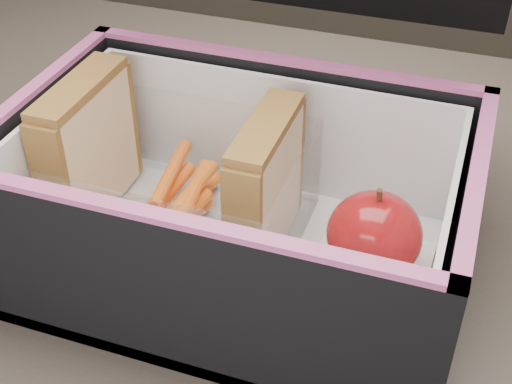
{
  "coord_description": "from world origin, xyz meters",
  "views": [
    {
      "loc": [
        0.14,
        -0.38,
        1.12
      ],
      "look_at": [
        0.01,
        -0.01,
        0.81
      ],
      "focal_mm": 50.0,
      "sensor_mm": 36.0,
      "label": 1
    }
  ],
  "objects": [
    {
      "name": "kitchen_table",
      "position": [
        0.0,
        0.0,
        0.66
      ],
      "size": [
        1.2,
        0.8,
        0.75
      ],
      "color": "brown",
      "rests_on": "ground"
    },
    {
      "name": "lunch_bag",
      "position": [
        0.0,
        -0.01,
        0.82
      ],
      "size": [
        0.31,
        0.32,
        0.29
      ],
      "color": "black",
      "rests_on": "kitchen_table"
    },
    {
      "name": "plastic_tub",
      "position": [
        -0.05,
        -0.01,
        0.8
      ],
      "size": [
        0.19,
        0.13,
        0.08
      ],
      "primitive_type": null,
      "color": "white",
      "rests_on": "lunch_bag"
    },
    {
      "name": "sandwich_left",
      "position": [
        -0.12,
        -0.01,
        0.82
      ],
      "size": [
        0.03,
        0.1,
        0.11
      ],
      "color": "beige",
      "rests_on": "plastic_tub"
    },
    {
      "name": "sandwich_right",
      "position": [
        0.02,
        -0.01,
        0.82
      ],
      "size": [
        0.03,
        0.09,
        0.1
      ],
      "color": "beige",
      "rests_on": "plastic_tub"
    },
    {
      "name": "carrot_sticks",
      "position": [
        -0.05,
        -0.01,
        0.78
      ],
      "size": [
        0.05,
        0.13,
        0.03
      ],
      "color": "orange",
      "rests_on": "plastic_tub"
    },
    {
      "name": "paper_napkin",
      "position": [
        0.1,
        -0.01,
        0.77
      ],
      "size": [
        0.08,
        0.09,
        0.01
      ],
      "primitive_type": "cube",
      "rotation": [
        0.0,
        0.0,
        -0.03
      ],
      "color": "white",
      "rests_on": "lunch_bag"
    },
    {
      "name": "red_apple",
      "position": [
        0.1,
        -0.01,
        0.8
      ],
      "size": [
        0.08,
        0.08,
        0.07
      ],
      "rotation": [
        0.0,
        0.0,
        -0.3
      ],
      "color": "maroon",
      "rests_on": "paper_napkin"
    }
  ]
}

